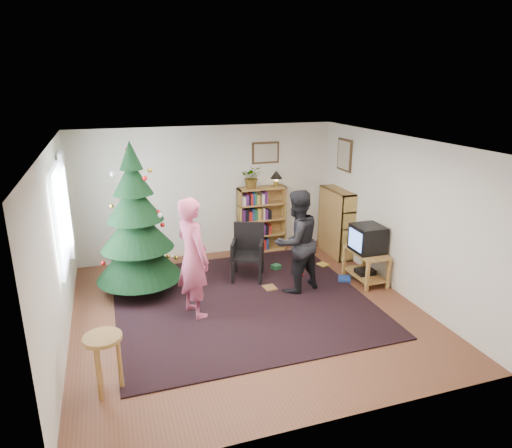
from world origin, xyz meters
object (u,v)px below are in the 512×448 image
object	(u,v)px
person_standing	(193,258)
armchair	(246,249)
tv_stand	(366,264)
table_lamp	(276,176)
crt_tv	(368,239)
stool	(104,349)
bookshelf_back	(262,219)
picture_back	(266,153)
potted_plant	(252,177)
picture_right	(345,155)
christmas_tree	(137,232)
bookshelf_right	(336,222)
person_by_chair	(296,242)

from	to	relation	value
person_standing	armchair	bearing A→B (deg)	-67.26
tv_stand	table_lamp	xyz separation A→B (m)	(-0.89, 1.99, 1.19)
crt_tv	stool	distance (m)	4.56
table_lamp	bookshelf_back	bearing A→B (deg)	180.00
armchair	stool	world-z (taller)	armchair
tv_stand	crt_tv	xyz separation A→B (m)	(-0.00, 0.00, 0.45)
person_standing	tv_stand	bearing A→B (deg)	-106.18
picture_back	crt_tv	size ratio (longest dim) A/B	1.07
table_lamp	armchair	bearing A→B (deg)	-130.13
potted_plant	crt_tv	bearing A→B (deg)	-55.01
picture_right	bookshelf_back	bearing A→B (deg)	157.83
picture_right	table_lamp	size ratio (longest dim) A/B	1.90
picture_right	person_standing	size ratio (longest dim) A/B	0.34
picture_back	bookshelf_back	xyz separation A→B (m)	(-0.12, -0.14, -1.29)
armchair	table_lamp	bearing A→B (deg)	72.92
tv_stand	armchair	bearing A→B (deg)	156.67
tv_stand	stool	xyz separation A→B (m)	(-4.24, -1.65, 0.21)
crt_tv	bookshelf_back	bearing A→B (deg)	120.93
stool	potted_plant	world-z (taller)	potted_plant
armchair	tv_stand	bearing A→B (deg)	-0.27
picture_right	christmas_tree	world-z (taller)	christmas_tree
picture_back	bookshelf_back	bearing A→B (deg)	-132.29
stool	bookshelf_back	bearing A→B (deg)	50.01
potted_plant	table_lamp	xyz separation A→B (m)	(0.50, 0.00, -0.00)
picture_right	christmas_tree	distance (m)	4.09
picture_right	tv_stand	bearing A→B (deg)	-100.35
armchair	crt_tv	bearing A→B (deg)	-0.31
stool	bookshelf_right	bearing A→B (deg)	34.39
bookshelf_back	bookshelf_right	bearing A→B (deg)	-26.35
tv_stand	person_by_chair	size ratio (longest dim) A/B	0.49
stool	tv_stand	bearing A→B (deg)	21.27
picture_right	person_by_chair	size ratio (longest dim) A/B	0.36
christmas_tree	armchair	world-z (taller)	christmas_tree
picture_back	stool	world-z (taller)	picture_back
christmas_tree	armchair	distance (m)	1.87
person_standing	crt_tv	bearing A→B (deg)	-106.18
stool	crt_tv	bearing A→B (deg)	21.28
christmas_tree	bookshelf_right	xyz separation A→B (m)	(3.80, 0.56, -0.36)
armchair	stool	size ratio (longest dim) A/B	1.39
person_by_chair	table_lamp	bearing A→B (deg)	-117.91
picture_back	person_by_chair	world-z (taller)	picture_back
crt_tv	person_by_chair	distance (m)	1.27
potted_plant	table_lamp	bearing A→B (deg)	0.00
person_standing	picture_back	bearing A→B (deg)	-59.77
person_standing	potted_plant	bearing A→B (deg)	-56.30
picture_back	person_standing	distance (m)	3.21
bookshelf_back	crt_tv	size ratio (longest dim) A/B	2.54
stool	picture_right	bearing A→B (deg)	34.11
stool	table_lamp	size ratio (longest dim) A/B	2.18
bookshelf_back	crt_tv	world-z (taller)	bookshelf_back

